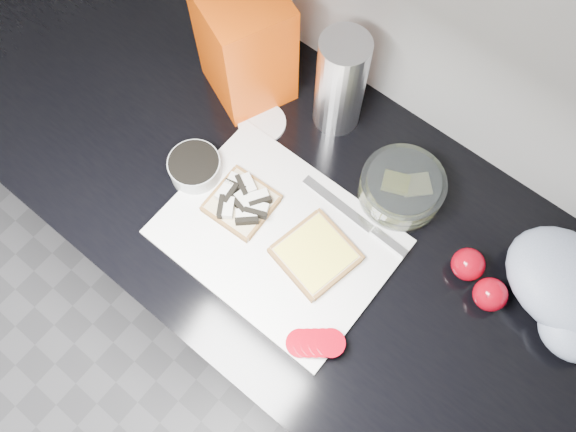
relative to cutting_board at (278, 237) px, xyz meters
The scene contains 14 objects.
base_cabinet 0.49m from the cutting_board, 45.72° to the left, with size 3.50×0.60×0.86m, color black.
countertop 0.11m from the cutting_board, 45.72° to the left, with size 3.50×0.64×0.04m, color black.
cutting_board is the anchor object (origin of this frame).
bread_left 0.09m from the cutting_board, behind, with size 0.12×0.12×0.04m.
bread_right 0.08m from the cutting_board, ahead, with size 0.15×0.15×0.02m.
tomato_slices 0.20m from the cutting_board, 32.77° to the right, with size 0.10×0.09×0.02m.
knife 0.16m from the cutting_board, 45.59° to the left, with size 0.23×0.03×0.01m.
seed_tub 0.20m from the cutting_board, behind, with size 0.10×0.10×0.05m.
tub_lid 0.25m from the cutting_board, 136.58° to the left, with size 0.10×0.10×0.01m, color silver.
glass_bowl 0.24m from the cutting_board, 59.50° to the left, with size 0.15×0.15×0.06m.
bread_bag 0.36m from the cutting_board, 138.96° to the left, with size 0.15×0.14×0.24m, color #FB5304.
steel_canister 0.30m from the cutting_board, 105.09° to the left, with size 0.09×0.09×0.22m, color silver.
grocery_bag 0.50m from the cutting_board, 26.28° to the left, with size 0.24×0.22×0.10m.
whole_tomatoes 0.36m from the cutting_board, 25.03° to the left, with size 0.12×0.08×0.06m.
Camera 1 is at (0.16, 0.86, 1.86)m, focal length 35.00 mm.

